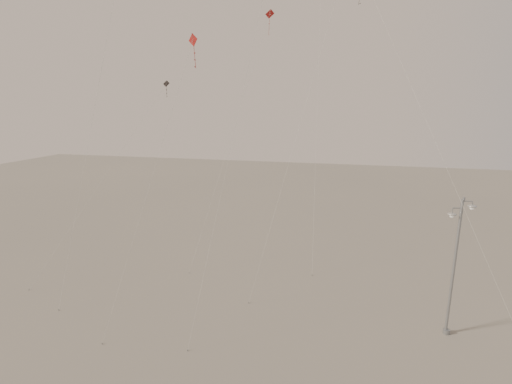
# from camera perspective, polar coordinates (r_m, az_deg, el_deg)

# --- Properties ---
(ground) EXTENTS (160.00, 160.00, 0.00)m
(ground) POSITION_cam_1_polar(r_m,az_deg,el_deg) (25.32, -0.86, -23.14)
(ground) COLOR gray
(ground) RESTS_ON ground
(street_lamp) EXTENTS (1.61, 0.63, 9.22)m
(street_lamp) POSITION_cam_1_polar(r_m,az_deg,el_deg) (28.40, 26.51, -9.14)
(street_lamp) COLOR gray
(street_lamp) RESTS_ON ground
(kite_1) EXTENTS (3.72, 7.83, 24.22)m
(kite_1) POSITION_cam_1_polar(r_m,az_deg,el_deg) (26.62, -0.68, 19.00)
(kite_1) COLOR #2B2524
(kite_1) RESTS_ON ground
(kite_3) EXTENTS (6.20, 2.50, 18.48)m
(kite_3) POSITION_cam_1_polar(r_m,az_deg,el_deg) (23.44, -12.28, 9.88)
(kite_3) COLOR maroon
(kite_3) RESTS_ON ground
(kite_4) EXTENTS (10.62, 9.67, 23.68)m
(kite_4) POSITION_cam_1_polar(r_m,az_deg,el_deg) (28.92, 19.41, 18.13)
(kite_4) COLOR #2B2524
(kite_4) RESTS_ON ground
(kite_5) EXTENTS (1.58, 13.71, 28.28)m
(kite_5) POSITION_cam_1_polar(r_m,az_deg,el_deg) (43.72, 9.05, 21.28)
(kite_5) COLOR #A9511C
(kite_5) RESTS_ON ground
(kite_6) EXTENTS (9.10, 8.70, 16.71)m
(kite_6) POSITION_cam_1_polar(r_m,az_deg,el_deg) (35.87, -17.84, 6.81)
(kite_6) COLOR #2B2524
(kite_6) RESTS_ON ground
(kite_7) EXTENTS (4.95, 12.72, 24.19)m
(kite_7) POSITION_cam_1_polar(r_m,az_deg,el_deg) (42.07, -0.05, 18.32)
(kite_7) COLOR maroon
(kite_7) RESTS_ON ground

